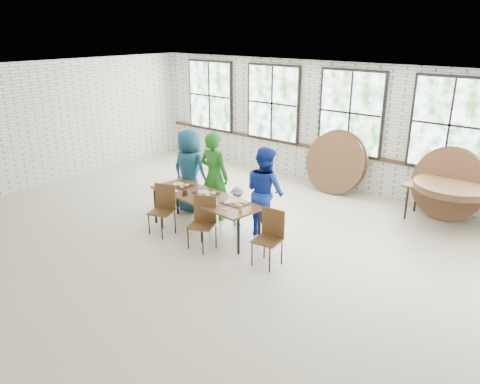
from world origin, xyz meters
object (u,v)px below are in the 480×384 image
at_px(dining_table, 204,199).
at_px(chair_near_left, 163,205).
at_px(chair_near_right, 203,218).
at_px(storage_table, 453,192).

bearing_deg(dining_table, chair_near_left, -135.06).
distance_m(chair_near_right, storage_table, 4.93).
bearing_deg(storage_table, chair_near_right, -126.29).
bearing_deg(chair_near_right, chair_near_left, 157.90).
bearing_deg(chair_near_right, dining_table, 108.22).
distance_m(dining_table, storage_table, 4.87).
height_order(dining_table, storage_table, same).
height_order(dining_table, chair_near_left, chair_near_left).
xyz_separation_m(chair_near_right, storage_table, (3.11, 3.82, 0.13)).
relative_size(chair_near_left, chair_near_right, 1.00).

